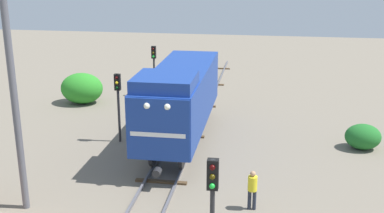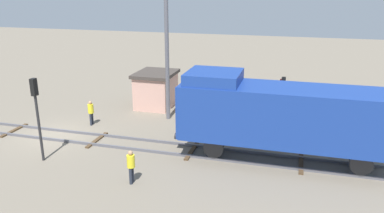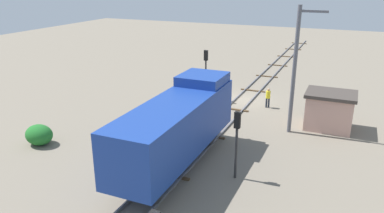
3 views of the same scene
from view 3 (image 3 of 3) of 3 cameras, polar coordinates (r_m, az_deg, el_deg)
name	(u,v)px [view 3 (image 3 of 3)]	position (r m, az deg, el deg)	size (l,w,h in m)	color
ground_plane	(244,100)	(34.39, 7.98, 1.04)	(108.57, 108.57, 0.00)	#756B5B
railway_track	(244,99)	(34.37, 7.98, 1.15)	(2.40, 72.38, 0.16)	#595960
locomotive	(178,123)	(21.11, -2.13, -2.57)	(2.90, 11.60, 4.60)	navy
traffic_signal_near	(206,66)	(33.10, 2.12, 6.17)	(0.32, 0.34, 4.57)	#262628
traffic_signal_mid	(237,133)	(20.15, 6.86, -3.97)	(0.32, 0.34, 3.89)	#262628
worker_near_track	(268,96)	(32.35, 11.51, 1.52)	(0.38, 0.38, 1.70)	#262B38
worker_by_signal	(167,107)	(29.12, -3.86, -0.12)	(0.38, 0.38, 1.70)	#262B38
catenary_mast	(295,68)	(26.56, 15.46, 5.66)	(1.94, 0.28, 8.90)	#595960
relay_hut	(329,110)	(29.03, 20.20, -0.53)	(3.50, 2.90, 2.74)	#D19E8C
bush_mid	(39,135)	(26.81, -22.28, -4.02)	(1.90, 1.55, 1.38)	#206826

